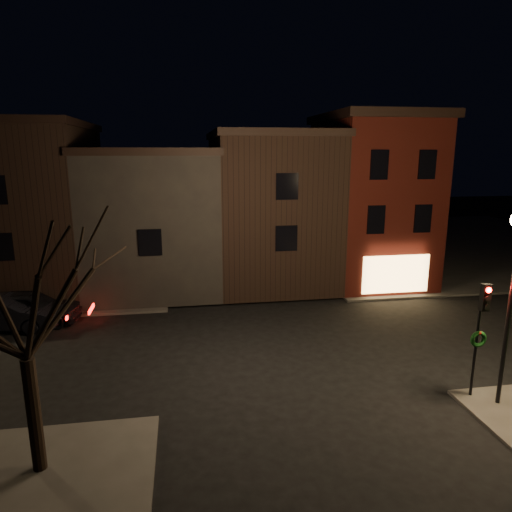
{
  "coord_description": "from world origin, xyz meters",
  "views": [
    {
      "loc": [
        -4.0,
        -18.34,
        8.36
      ],
      "look_at": [
        -0.46,
        3.7,
        3.2
      ],
      "focal_mm": 32.0,
      "sensor_mm": 36.0,
      "label": 1
    }
  ],
  "objects_px": {
    "traffic_signal": "(481,323)",
    "parked_car_a": "(28,307)",
    "bare_tree_left": "(17,276)",
    "parked_car_b": "(6,313)"
  },
  "relations": [
    {
      "from": "parked_car_b",
      "to": "bare_tree_left",
      "type": "bearing_deg",
      "value": -150.58
    },
    {
      "from": "parked_car_a",
      "to": "parked_car_b",
      "type": "distance_m",
      "value": 0.99
    },
    {
      "from": "parked_car_a",
      "to": "bare_tree_left",
      "type": "bearing_deg",
      "value": -157.79
    },
    {
      "from": "bare_tree_left",
      "to": "parked_car_b",
      "type": "height_order",
      "value": "bare_tree_left"
    },
    {
      "from": "traffic_signal",
      "to": "parked_car_b",
      "type": "bearing_deg",
      "value": 152.72
    },
    {
      "from": "bare_tree_left",
      "to": "parked_car_a",
      "type": "relative_size",
      "value": 1.5
    },
    {
      "from": "bare_tree_left",
      "to": "parked_car_a",
      "type": "bearing_deg",
      "value": 108.02
    },
    {
      "from": "traffic_signal",
      "to": "parked_car_a",
      "type": "distance_m",
      "value": 20.07
    },
    {
      "from": "traffic_signal",
      "to": "bare_tree_left",
      "type": "xyz_separation_m",
      "value": [
        -13.6,
        -1.49,
        2.63
      ]
    },
    {
      "from": "parked_car_a",
      "to": "parked_car_b",
      "type": "relative_size",
      "value": 1.01
    }
  ]
}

